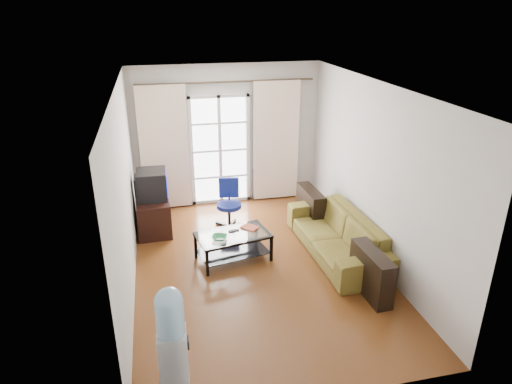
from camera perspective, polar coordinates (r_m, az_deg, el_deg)
floor at (r=7.03m, az=0.09°, el=-9.23°), size 5.20×5.20×0.00m
ceiling at (r=6.06m, az=0.10°, el=13.01°), size 5.20×5.20×0.00m
wall_back at (r=8.85m, az=-3.65°, el=7.07°), size 3.60×0.02×2.70m
wall_front at (r=4.21m, az=8.10°, el=-11.69°), size 3.60×0.02×2.70m
wall_left at (r=6.31m, az=-16.07°, el=-0.30°), size 0.02×5.20×2.70m
wall_right at (r=7.02m, az=14.58°, el=2.20°), size 0.02×5.20×2.70m
french_door at (r=8.86m, az=-4.51°, el=5.20°), size 1.16×0.06×2.15m
curtain_rod at (r=8.54m, az=-3.72°, el=13.57°), size 3.30×0.04×0.04m
curtain_left at (r=8.68m, az=-11.37°, el=5.33°), size 0.90×0.07×2.35m
curtain_right at (r=8.97m, az=2.53°, el=6.31°), size 0.90×0.07×2.35m
radiator at (r=9.24m, az=1.50°, el=1.10°), size 0.64×0.12×0.64m
sofa at (r=7.32m, az=10.03°, el=-5.29°), size 2.32×1.07×0.66m
coffee_table at (r=7.07m, az=-2.88°, el=-6.39°), size 1.20×0.83×0.44m
bowl at (r=6.84m, az=-4.57°, el=-5.72°), size 0.38×0.38×0.06m
book at (r=7.08m, az=-1.22°, el=-4.75°), size 0.44×0.44×0.02m
remote at (r=7.07m, az=-2.81°, el=-4.84°), size 0.17×0.08×0.02m
tv_stand at (r=8.10m, az=-12.69°, el=-2.87°), size 0.59×0.85×0.61m
crt_tv at (r=7.95m, az=-13.04°, el=0.92°), size 0.55×0.54×0.49m
task_chair at (r=8.06m, az=-3.36°, el=-2.77°), size 0.70×0.70×0.89m
water_cooler at (r=4.61m, az=-10.38°, el=-18.45°), size 0.30×0.28×1.35m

